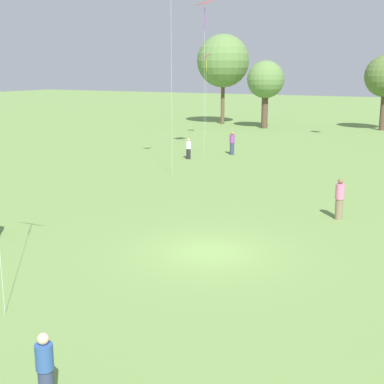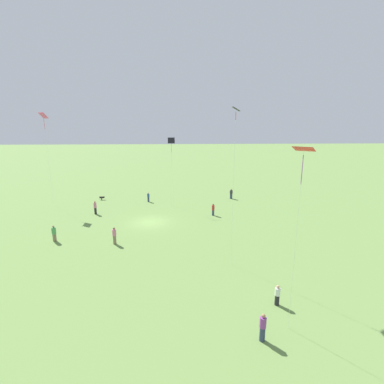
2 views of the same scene
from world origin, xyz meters
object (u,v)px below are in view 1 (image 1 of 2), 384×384
at_px(person_5, 339,199).
at_px(person_0, 232,143).
at_px(person_1, 188,149).
at_px(kite_4, 206,59).
at_px(person_7, 45,369).
at_px(kite_7, 205,8).

bearing_deg(person_5, person_0, -28.96).
relative_size(person_0, person_1, 1.17).
distance_m(person_5, kite_4, 30.53).
xyz_separation_m(person_0, person_5, (11.95, -14.89, 0.02)).
distance_m(person_1, person_7, 30.49).
distance_m(kite_4, kite_7, 11.11).
distance_m(person_1, kite_7, 10.66).
bearing_deg(kite_7, person_0, 105.66).
relative_size(person_0, kite_7, 0.16).
xyz_separation_m(person_1, kite_4, (-4.56, 11.93, 6.78)).
height_order(person_0, person_7, person_0).
bearing_deg(person_7, kite_7, 43.07).
relative_size(person_0, person_7, 1.17).
bearing_deg(kite_7, person_5, 33.64).
relative_size(person_1, person_7, 1.01).
xyz_separation_m(person_0, person_7, (10.00, -31.52, -0.14)).
distance_m(person_0, kite_7, 10.46).
xyz_separation_m(person_0, kite_4, (-6.59, 8.44, 6.65)).
height_order(person_0, person_1, person_0).
distance_m(person_1, kite_4, 14.46).
bearing_deg(kite_7, person_7, 9.97).
distance_m(person_0, person_1, 4.05).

